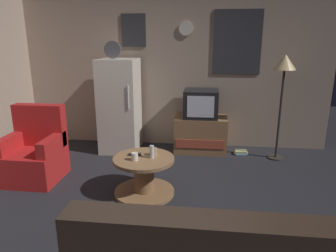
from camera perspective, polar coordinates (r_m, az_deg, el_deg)
The scene contains 13 objects.
ground_plane at distance 3.37m, azimuth -3.90°, elevation -16.59°, with size 12.00×12.00×0.00m, color #232328.
wall_with_art at distance 5.29m, azimuth 0.79°, elevation 10.63°, with size 5.20×0.12×2.64m.
fridge at distance 5.08m, azimuth -8.90°, elevation 3.71°, with size 0.60×0.62×1.77m.
tv_stand at distance 5.12m, azimuth 6.00°, elevation -1.47°, with size 0.84×0.53×0.58m.
crt_tv at distance 4.99m, azimuth 6.06°, elevation 4.14°, with size 0.54×0.51×0.44m.
standing_lamp at distance 4.84m, azimuth 20.64°, elevation 9.56°, with size 0.32×0.32×1.59m.
coffee_table at distance 3.74m, azimuth -4.43°, elevation -9.12°, with size 0.72×0.72×0.46m.
wine_glass at distance 3.60m, azimuth -2.98°, elevation -4.78°, with size 0.05×0.05×0.15m, color silver.
mug_ceramic_white at distance 3.56m, azimuth -6.16°, elevation -5.63°, with size 0.08×0.08×0.09m, color silver.
mug_ceramic_tan at distance 3.69m, azimuth -2.61°, elevation -4.77°, with size 0.08×0.08×0.09m, color tan.
remote_control at distance 3.72m, azimuth -6.15°, elevation -5.21°, with size 0.15×0.04×0.02m, color black.
armchair at distance 4.45m, azimuth -23.28°, elevation -4.74°, with size 0.68×0.68×0.96m.
book_stack at distance 5.16m, azimuth 13.26°, elevation -4.73°, with size 0.22×0.17×0.06m.
Camera 1 is at (0.55, -2.79, 1.80)m, focal length 33.08 mm.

